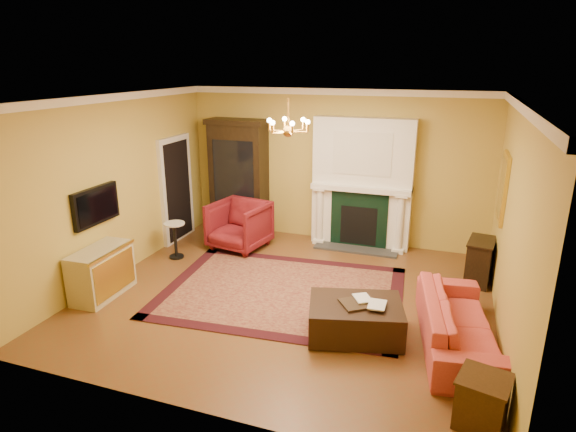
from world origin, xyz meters
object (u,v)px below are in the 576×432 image
at_px(end_table, 482,403).
at_px(coral_sofa, 459,315).
at_px(wingback_armchair, 239,223).
at_px(console_table, 479,262).
at_px(pedestal_table, 175,238).
at_px(leather_ottoman, 355,319).
at_px(commode, 102,272).
at_px(china_cabinet, 239,180).

bearing_deg(end_table, coral_sofa, 99.79).
height_order(wingback_armchair, console_table, wingback_armchair).
bearing_deg(wingback_armchair, pedestal_table, -126.51).
bearing_deg(coral_sofa, console_table, -17.59).
bearing_deg(leather_ottoman, coral_sofa, -5.78).
xyz_separation_m(console_table, leather_ottoman, (-1.58, -2.26, -0.12)).
bearing_deg(commode, china_cabinet, 75.02).
bearing_deg(leather_ottoman, china_cabinet, 119.63).
distance_m(console_table, leather_ottoman, 2.76).
bearing_deg(china_cabinet, coral_sofa, -33.98).
bearing_deg(coral_sofa, wingback_armchair, 52.40).
height_order(wingback_armchair, coral_sofa, wingback_armchair).
height_order(console_table, leather_ottoman, console_table).
bearing_deg(wingback_armchair, china_cabinet, 123.65).
bearing_deg(pedestal_table, console_table, 7.77).
distance_m(end_table, console_table, 3.49).
bearing_deg(end_table, pedestal_table, 151.94).
bearing_deg(commode, wingback_armchair, 63.60).
distance_m(china_cabinet, pedestal_table, 1.93).
distance_m(china_cabinet, end_table, 6.53).
bearing_deg(coral_sofa, end_table, -179.35).
height_order(wingback_armchair, pedestal_table, wingback_armchair).
bearing_deg(console_table, commode, -147.82).
distance_m(coral_sofa, leather_ottoman, 1.30).
relative_size(pedestal_table, console_table, 0.96).
relative_size(end_table, leather_ottoman, 0.43).
relative_size(coral_sofa, leather_ottoman, 1.81).
bearing_deg(pedestal_table, end_table, -28.06).
relative_size(china_cabinet, end_table, 4.41).
distance_m(coral_sofa, end_table, 1.46).
distance_m(wingback_armchair, pedestal_table, 1.24).
height_order(pedestal_table, console_table, console_table).
bearing_deg(coral_sofa, commode, 84.68).
distance_m(china_cabinet, commode, 3.56).
xyz_separation_m(coral_sofa, console_table, (0.31, 2.06, -0.07)).
bearing_deg(china_cabinet, pedestal_table, -106.63).
bearing_deg(end_table, china_cabinet, 136.23).
bearing_deg(china_cabinet, end_table, -43.19).
xyz_separation_m(wingback_armchair, coral_sofa, (4.05, -2.20, -0.08)).
xyz_separation_m(coral_sofa, leather_ottoman, (-1.27, -0.20, -0.19)).
xyz_separation_m(china_cabinet, wingback_armchair, (0.37, -0.85, -0.63)).
relative_size(pedestal_table, end_table, 1.31).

